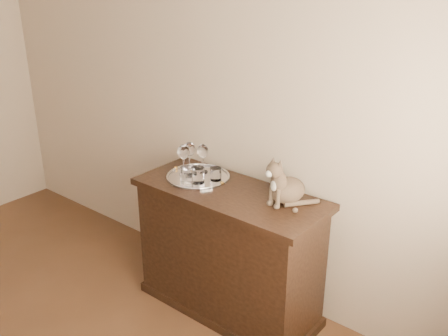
# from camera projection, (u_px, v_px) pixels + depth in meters

# --- Properties ---
(wall_back) EXTENTS (4.00, 0.10, 2.70)m
(wall_back) POSITION_uv_depth(u_px,v_px,m) (188.00, 85.00, 3.35)
(wall_back) COLOR #C0AB90
(wall_back) RESTS_ON ground
(sideboard) EXTENTS (1.20, 0.50, 0.85)m
(sideboard) POSITION_uv_depth(u_px,v_px,m) (229.00, 252.00, 3.14)
(sideboard) COLOR black
(sideboard) RESTS_ON ground
(tray) EXTENTS (0.40, 0.40, 0.01)m
(tray) POSITION_uv_depth(u_px,v_px,m) (198.00, 177.00, 3.15)
(tray) COLOR silver
(tray) RESTS_ON sideboard
(wine_glass_a) EXTENTS (0.07, 0.07, 0.20)m
(wine_glass_a) POSITION_uv_depth(u_px,v_px,m) (190.00, 157.00, 3.20)
(wine_glass_a) COLOR white
(wine_glass_a) RESTS_ON tray
(wine_glass_b) EXTENTS (0.07, 0.07, 0.19)m
(wine_glass_b) POSITION_uv_depth(u_px,v_px,m) (203.00, 158.00, 3.18)
(wine_glass_b) COLOR silver
(wine_glass_b) RESTS_ON tray
(wine_glass_c) EXTENTS (0.08, 0.08, 0.20)m
(wine_glass_c) POSITION_uv_depth(u_px,v_px,m) (184.00, 160.00, 3.15)
(wine_glass_c) COLOR white
(wine_glass_c) RESTS_ON tray
(tumbler_a) EXTENTS (0.09, 0.09, 0.10)m
(tumbler_a) POSITION_uv_depth(u_px,v_px,m) (198.00, 175.00, 3.05)
(tumbler_a) COLOR silver
(tumbler_a) RESTS_ON tray
(tumbler_b) EXTENTS (0.09, 0.09, 0.10)m
(tumbler_b) POSITION_uv_depth(u_px,v_px,m) (187.00, 175.00, 3.05)
(tumbler_b) COLOR silver
(tumbler_b) RESTS_ON tray
(tumbler_c) EXTENTS (0.07, 0.07, 0.08)m
(tumbler_c) POSITION_uv_depth(u_px,v_px,m) (216.00, 174.00, 3.09)
(tumbler_c) COLOR silver
(tumbler_c) RESTS_ON tray
(cat) EXTENTS (0.33, 0.32, 0.29)m
(cat) POSITION_uv_depth(u_px,v_px,m) (288.00, 178.00, 2.79)
(cat) COLOR brown
(cat) RESTS_ON sideboard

